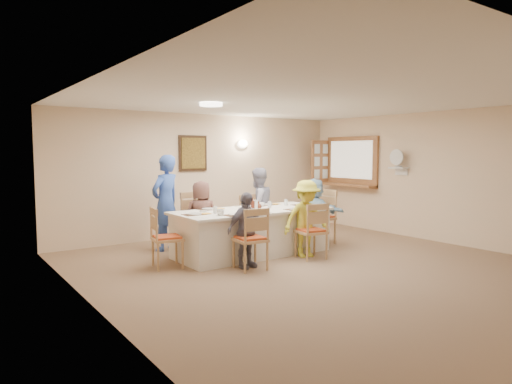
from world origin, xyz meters
TOP-DOWN VIEW (x-y plane):
  - ground at (0.00, 0.00)m, footprint 7.00×7.00m
  - room_walls at (0.00, 0.00)m, footprint 7.00×7.00m
  - wall_picture at (-0.30, 3.46)m, footprint 0.62×0.05m
  - wall_sconce at (0.90, 3.44)m, footprint 0.26×0.09m
  - ceiling_light at (-1.00, 1.50)m, footprint 0.36×0.36m
  - serving_hatch at (3.21, 2.40)m, footprint 0.06×1.50m
  - hatch_sill at (3.09, 2.40)m, footprint 0.30×1.50m
  - shutter_door at (2.95, 3.16)m, footprint 0.55×0.04m
  - fan_shelf at (3.13, 1.05)m, footprint 0.22×0.36m
  - desk_fan at (3.10, 1.05)m, footprint 0.30×0.30m
  - dining_table at (-0.28, 1.39)m, footprint 2.69×1.14m
  - chair_back_left at (-0.88, 2.19)m, footprint 0.52×0.52m
  - chair_back_right at (0.32, 2.19)m, footprint 0.48×0.48m
  - chair_front_left at (-0.88, 0.59)m, footprint 0.49×0.49m
  - chair_front_right at (0.32, 0.59)m, footprint 0.51×0.51m
  - chair_left_end at (-1.83, 1.39)m, footprint 0.51×0.51m
  - chair_right_end at (1.27, 1.39)m, footprint 0.53×0.53m
  - diner_back_left at (-0.88, 2.07)m, footprint 0.75×0.61m
  - diner_back_right at (0.32, 2.07)m, footprint 0.80×0.68m
  - diner_front_left at (-0.88, 0.71)m, footprint 0.72×0.42m
  - diner_front_right at (0.32, 0.71)m, footprint 1.01×0.80m
  - diner_right_end at (1.14, 1.39)m, footprint 1.22×0.58m
  - caregiver at (-1.33, 2.54)m, footprint 0.90×0.85m
  - placemat_fl at (-0.88, 0.97)m, footprint 0.36×0.27m
  - plate_fl at (-0.88, 0.97)m, footprint 0.26×0.26m
  - napkin_fl at (-0.70, 0.92)m, footprint 0.15×0.15m
  - placemat_fr at (0.32, 0.97)m, footprint 0.35×0.26m
  - plate_fr at (0.32, 0.97)m, footprint 0.23×0.23m
  - napkin_fr at (0.50, 0.92)m, footprint 0.15×0.15m
  - placemat_bl at (-0.88, 1.81)m, footprint 0.33×0.25m
  - plate_bl at (-0.88, 1.81)m, footprint 0.24×0.24m
  - napkin_bl at (-0.70, 1.76)m, footprint 0.13×0.13m
  - placemat_br at (0.32, 1.81)m, footprint 0.37×0.27m
  - plate_br at (0.32, 1.81)m, footprint 0.24×0.24m
  - napkin_br at (0.50, 1.76)m, footprint 0.14×0.14m
  - placemat_le at (-1.38, 1.39)m, footprint 0.33×0.25m
  - plate_le at (-1.38, 1.39)m, footprint 0.24×0.24m
  - napkin_le at (-1.20, 1.34)m, footprint 0.13×0.13m
  - placemat_re at (0.84, 1.39)m, footprint 0.37×0.27m
  - plate_re at (0.84, 1.39)m, footprint 0.25×0.25m
  - napkin_re at (1.02, 1.34)m, footprint 0.14×0.14m
  - teacup_a at (-1.09, 1.09)m, footprint 0.20×0.20m
  - teacup_b at (0.12, 1.94)m, footprint 0.14×0.14m
  - bowl_a at (-0.57, 1.15)m, footprint 0.40×0.40m
  - bowl_b at (0.03, 1.65)m, footprint 0.29×0.29m
  - condiment_ketchup at (-0.36, 1.40)m, footprint 0.10×0.10m
  - condiment_brown at (-0.23, 1.46)m, footprint 0.15×0.15m
  - condiment_malt at (-0.18, 1.35)m, footprint 0.18×0.18m
  - drinking_glass at (-0.43, 1.44)m, footprint 0.06×0.06m

SIDE VIEW (x-z plane):
  - ground at x=0.00m, z-range 0.00..0.00m
  - dining_table at x=-0.28m, z-range 0.00..0.76m
  - chair_back_right at x=0.32m, z-range 0.00..0.92m
  - chair_left_end at x=-1.83m, z-range 0.00..0.92m
  - chair_front_right at x=0.32m, z-range 0.00..0.92m
  - chair_front_left at x=-0.88m, z-range 0.00..0.93m
  - chair_right_end at x=1.27m, z-range 0.00..1.02m
  - chair_back_left at x=-0.88m, z-range 0.00..1.03m
  - diner_front_left at x=-0.88m, z-range 0.00..1.13m
  - diner_back_left at x=-0.88m, z-range 0.00..1.23m
  - diner_right_end at x=1.14m, z-range 0.00..1.24m
  - diner_front_right at x=0.32m, z-range 0.00..1.27m
  - diner_back_right at x=0.32m, z-range 0.00..1.43m
  - placemat_fl at x=-0.88m, z-range 0.76..0.77m
  - placemat_fr at x=0.32m, z-range 0.76..0.77m
  - placemat_bl at x=-0.88m, z-range 0.76..0.77m
  - placemat_br at x=0.32m, z-range 0.76..0.77m
  - placemat_le at x=-1.38m, z-range 0.76..0.77m
  - placemat_re at x=0.84m, z-range 0.76..0.77m
  - napkin_fl at x=-0.70m, z-range 0.77..0.77m
  - napkin_fr at x=0.50m, z-range 0.77..0.77m
  - napkin_bl at x=-0.70m, z-range 0.77..0.77m
  - napkin_br at x=0.50m, z-range 0.77..0.77m
  - napkin_le at x=-1.20m, z-range 0.77..0.77m
  - napkin_re at x=1.02m, z-range 0.77..0.77m
  - plate_fl at x=-0.88m, z-range 0.77..0.78m
  - plate_fr at x=0.32m, z-range 0.77..0.78m
  - plate_bl at x=-0.88m, z-range 0.77..0.78m
  - plate_br at x=0.32m, z-range 0.77..0.78m
  - plate_le at x=-1.38m, z-range 0.77..0.78m
  - plate_re at x=0.84m, z-range 0.77..0.78m
  - bowl_a at x=-0.57m, z-range 0.76..0.82m
  - bowl_b at x=0.03m, z-range 0.76..0.83m
  - teacup_b at x=0.12m, z-range 0.76..0.85m
  - teacup_a at x=-1.09m, z-range 0.76..0.86m
  - drinking_glass at x=-0.43m, z-range 0.77..0.86m
  - condiment_malt at x=-0.18m, z-range 0.76..0.90m
  - caregiver at x=-1.33m, z-range 0.00..1.68m
  - condiment_brown at x=-0.23m, z-range 0.76..0.96m
  - condiment_ketchup at x=-0.36m, z-range 0.76..0.97m
  - hatch_sill at x=3.09m, z-range 0.95..1.00m
  - fan_shelf at x=3.13m, z-range 1.39..1.41m
  - serving_hatch at x=3.21m, z-range 0.92..2.08m
  - shutter_door at x=2.95m, z-range 1.00..2.00m
  - room_walls at x=0.00m, z-range -1.99..5.01m
  - desk_fan at x=3.10m, z-range 1.41..1.69m
  - wall_picture at x=-0.30m, z-range 1.34..2.06m
  - wall_sconce at x=0.90m, z-range 1.81..1.99m
  - ceiling_light at x=-1.00m, z-range 2.45..2.50m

